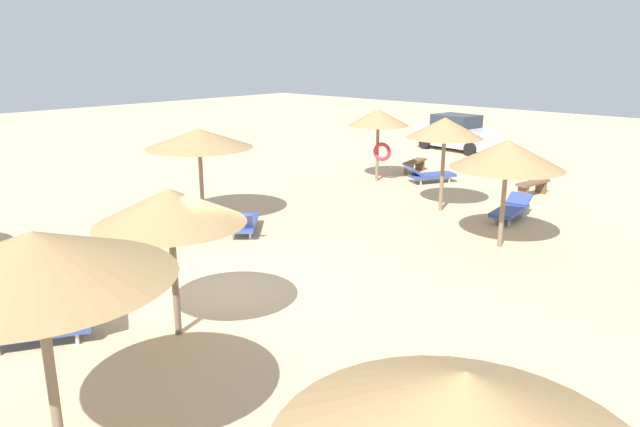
% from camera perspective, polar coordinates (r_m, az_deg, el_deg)
% --- Properties ---
extents(ground_plane, '(80.00, 80.00, 0.00)m').
position_cam_1_polar(ground_plane, '(11.99, -9.91, -8.38)').
color(ground_plane, '#D1B284').
extents(parasol_0, '(2.25, 2.25, 2.69)m').
position_cam_1_polar(parasol_0, '(22.14, 5.63, 9.10)').
color(parasol_0, '#75604C').
rests_on(parasol_0, ground).
extents(parasol_1, '(2.96, 2.96, 2.99)m').
position_cam_1_polar(parasol_1, '(6.96, -25.76, -3.78)').
color(parasol_1, '#75604C').
rests_on(parasol_1, ground).
extents(parasol_3, '(2.53, 2.53, 2.62)m').
position_cam_1_polar(parasol_3, '(10.08, -14.25, 0.64)').
color(parasol_3, '#75604C').
rests_on(parasol_3, ground).
extents(parasol_4, '(2.74, 2.74, 2.78)m').
position_cam_1_polar(parasol_4, '(4.32, 13.60, -18.32)').
color(parasol_4, '#75604C').
rests_on(parasol_4, ground).
extents(parasol_6, '(2.31, 2.31, 2.85)m').
position_cam_1_polar(parasol_6, '(18.18, 11.92, 8.04)').
color(parasol_6, '#75604C').
rests_on(parasol_6, ground).
extents(parasol_7, '(2.99, 2.99, 2.68)m').
position_cam_1_polar(parasol_7, '(16.92, -11.56, 7.08)').
color(parasol_7, '#75604C').
rests_on(parasol_7, ground).
extents(parasol_8, '(2.73, 2.73, 2.71)m').
position_cam_1_polar(parasol_8, '(15.08, 17.56, 5.44)').
color(parasol_8, '#75604C').
rests_on(parasol_8, ground).
extents(lounger_0, '(1.43, 1.98, 0.68)m').
position_cam_1_polar(lounger_0, '(22.33, 10.45, 3.70)').
color(lounger_0, '#33478C').
rests_on(lounger_0, ground).
extents(lounger_3, '(1.48, 1.98, 0.65)m').
position_cam_1_polar(lounger_3, '(11.16, -24.74, -9.80)').
color(lounger_3, '#33478C').
rests_on(lounger_3, ground).
extents(lounger_6, '(0.86, 1.98, 0.62)m').
position_cam_1_polar(lounger_6, '(18.17, 17.90, 0.44)').
color(lounger_6, '#33478C').
rests_on(lounger_6, ground).
extents(lounger_7, '(1.74, 1.79, 0.79)m').
position_cam_1_polar(lounger_7, '(16.02, -7.37, -0.84)').
color(lounger_7, '#33478C').
rests_on(lounger_7, ground).
extents(bench_0, '(0.67, 1.55, 0.49)m').
position_cam_1_polar(bench_0, '(24.12, 9.09, 4.72)').
color(bench_0, brown).
rests_on(bench_0, ground).
extents(bench_1, '(0.59, 1.54, 0.49)m').
position_cam_1_polar(bench_1, '(21.28, 19.77, 2.53)').
color(bench_1, brown).
rests_on(bench_1, ground).
extents(parked_car, '(4.17, 2.36, 1.72)m').
position_cam_1_polar(parked_car, '(29.87, 13.14, 7.51)').
color(parked_car, silver).
rests_on(parked_car, ground).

